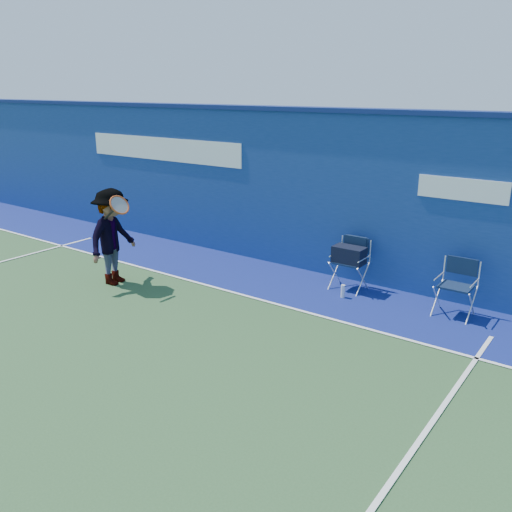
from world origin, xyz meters
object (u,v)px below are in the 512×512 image
Objects in this scene: directors_chair_right at (454,299)px; tennis_player at (113,237)px; water_bottle at (343,291)px; directors_chair_left at (349,268)px.

directors_chair_right is 5.88m from tennis_player.
tennis_player is (-5.45, -2.12, 0.59)m from directors_chair_right.
tennis_player reaches higher than water_bottle.
directors_chair_right is (1.86, -0.09, -0.11)m from directors_chair_left.
tennis_player is at bearing -148.46° from directors_chair_left.
directors_chair_left is 0.53× the size of tennis_player.
directors_chair_left is 4.02× the size of water_bottle.
water_bottle is (-1.75, -0.34, -0.17)m from directors_chair_right.
directors_chair_right is at bearing 21.21° from tennis_player.
water_bottle is 4.18m from tennis_player.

